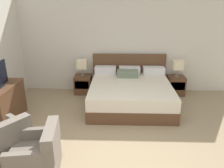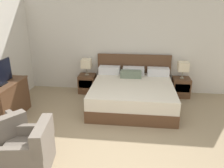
{
  "view_description": "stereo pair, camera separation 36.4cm",
  "coord_description": "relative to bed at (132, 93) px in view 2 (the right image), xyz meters",
  "views": [
    {
      "loc": [
        0.01,
        -2.46,
        2.37
      ],
      "look_at": [
        -0.13,
        1.93,
        0.75
      ],
      "focal_mm": 35.0,
      "sensor_mm": 36.0,
      "label": 1
    },
    {
      "loc": [
        0.38,
        -2.43,
        2.37
      ],
      "look_at": [
        -0.13,
        1.93,
        0.75
      ],
      "focal_mm": 35.0,
      "sensor_mm": 36.0,
      "label": 2
    }
  ],
  "objects": [
    {
      "name": "wall_back",
      "position": [
        -0.3,
        1.0,
        1.02
      ],
      "size": [
        6.58,
        0.06,
        2.66
      ],
      "primitive_type": "cube",
      "color": "beige",
      "rests_on": "ground"
    },
    {
      "name": "bed",
      "position": [
        0.0,
        0.0,
        0.0
      ],
      "size": [
        2.01,
        1.97,
        1.07
      ],
      "color": "brown",
      "rests_on": "ground"
    },
    {
      "name": "nightstand_left",
      "position": [
        -1.28,
        0.69,
        -0.06
      ],
      "size": [
        0.45,
        0.43,
        0.51
      ],
      "color": "brown",
      "rests_on": "ground"
    },
    {
      "name": "nightstand_right",
      "position": [
        1.29,
        0.69,
        -0.06
      ],
      "size": [
        0.45,
        0.43,
        0.51
      ],
      "color": "brown",
      "rests_on": "ground"
    },
    {
      "name": "table_lamp_left",
      "position": [
        -1.28,
        0.69,
        0.52
      ],
      "size": [
        0.26,
        0.26,
        0.44
      ],
      "color": "gray",
      "rests_on": "nightstand_left"
    },
    {
      "name": "table_lamp_right",
      "position": [
        1.29,
        0.69,
        0.52
      ],
      "size": [
        0.26,
        0.26,
        0.44
      ],
      "color": "gray",
      "rests_on": "nightstand_right"
    },
    {
      "name": "dresser",
      "position": [
        -2.7,
        -0.94,
        0.1
      ],
      "size": [
        0.53,
        1.1,
        0.8
      ],
      "color": "brown",
      "rests_on": "ground"
    },
    {
      "name": "armchair_by_window",
      "position": [
        -2.08,
        -2.15,
        -0.03
      ],
      "size": [
        0.96,
        0.95,
        0.76
      ],
      "color": "#70665B",
      "rests_on": "ground"
    },
    {
      "name": "armchair_companion",
      "position": [
        -1.46,
        -2.42,
        -0.03
      ],
      "size": [
        0.78,
        0.77,
        0.76
      ],
      "color": "#70665B",
      "rests_on": "ground"
    }
  ]
}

